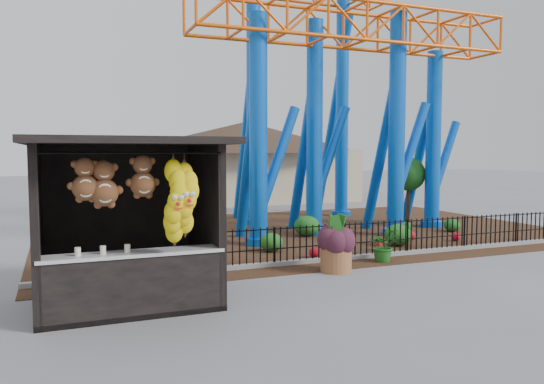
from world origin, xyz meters
name	(u,v)px	position (x,y,z in m)	size (l,w,h in m)	color
ground	(295,301)	(0.00, 0.00, 0.00)	(120.00, 120.00, 0.00)	slate
mulch_bed	(304,231)	(4.00, 8.00, 0.01)	(18.00, 12.00, 0.02)	#331E11
curb	(383,255)	(4.00, 3.00, 0.06)	(18.00, 0.18, 0.12)	gray
prize_booth	(129,224)	(-2.98, 0.90, 1.53)	(3.50, 3.40, 3.12)	black
picket_fence	(411,237)	(4.90, 3.00, 0.50)	(12.20, 0.06, 1.00)	black
roller_coaster	(330,53)	(5.12, 8.23, 6.44)	(11.00, 6.37, 10.82)	blue
terracotta_planter	(336,258)	(1.95, 1.93, 0.33)	(0.75, 0.75, 0.66)	#995D37
planter_foliage	(336,231)	(1.95, 1.93, 0.98)	(0.70, 0.70, 0.64)	#391624
potted_plant	(383,245)	(3.65, 2.48, 0.43)	(0.78, 0.67, 0.86)	#174E17
landscaping	(354,232)	(4.61, 5.54, 0.31)	(8.04, 3.97, 0.69)	#1B5418
pavilion	(246,148)	(6.00, 20.00, 3.07)	(15.00, 15.00, 4.80)	#BFAD8C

